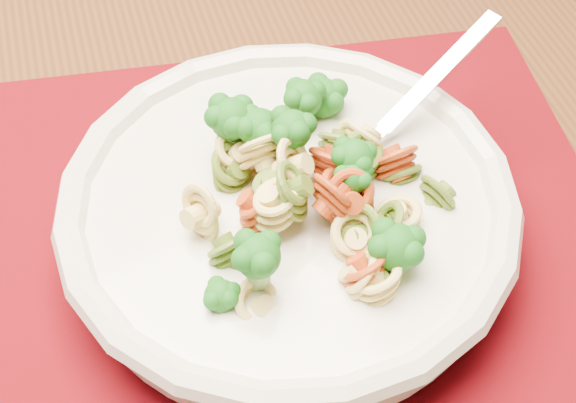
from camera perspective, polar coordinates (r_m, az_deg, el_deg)
dining_table at (r=0.66m, az=-8.34°, el=-2.27°), size 1.65×1.26×0.76m
placemat at (r=0.53m, az=-1.12°, el=-1.85°), size 0.54×0.48×0.00m
pasta_bowl at (r=0.50m, az=0.00°, el=-0.60°), size 0.29×0.29×0.05m
pasta_broccoli_heap at (r=0.49m, az=-0.00°, el=0.45°), size 0.24×0.24×0.06m
fork at (r=0.51m, az=4.95°, el=3.19°), size 0.18×0.06×0.08m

